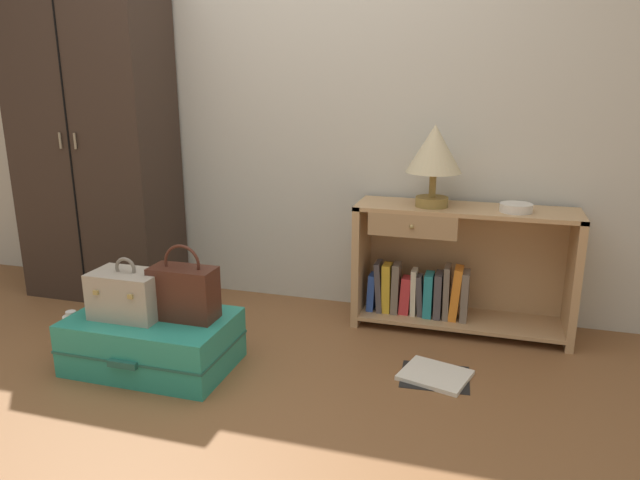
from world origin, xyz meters
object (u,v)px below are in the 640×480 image
at_px(wardrobe, 94,137).
at_px(bowl, 516,208).
at_px(bookshelf, 452,270).
at_px(table_lamp, 434,152).
at_px(suitcase_large, 153,341).
at_px(train_case, 128,294).
at_px(handbag, 184,292).
at_px(bottle, 73,334).
at_px(open_book_on_floor, 435,375).

distance_m(wardrobe, bowl, 2.46).
xyz_separation_m(bookshelf, table_lamp, (-0.12, -0.04, 0.64)).
xyz_separation_m(suitcase_large, train_case, (-0.10, -0.02, 0.24)).
height_order(bowl, train_case, bowl).
bearing_deg(table_lamp, wardrobe, -179.35).
xyz_separation_m(wardrobe, table_lamp, (2.02, 0.02, -0.03)).
relative_size(wardrobe, handbag, 5.55).
bearing_deg(table_lamp, train_case, -146.16).
xyz_separation_m(table_lamp, bottle, (-1.64, -0.83, -0.86)).
bearing_deg(bookshelf, bottle, -153.67).
relative_size(wardrobe, suitcase_large, 2.61).
xyz_separation_m(wardrobe, bookshelf, (2.14, 0.06, -0.66)).
relative_size(bowl, bottle, 0.73).
bearing_deg(train_case, bottle, 175.47).
xyz_separation_m(suitcase_large, handbag, (0.16, 0.03, 0.25)).
bearing_deg(train_case, wardrobe, 131.45).
bearing_deg(bowl, table_lamp, 178.41).
relative_size(bowl, train_case, 0.50).
relative_size(wardrobe, table_lamp, 4.66).
relative_size(bookshelf, suitcase_large, 1.51).
xyz_separation_m(train_case, bottle, (-0.36, 0.03, -0.26)).
xyz_separation_m(bookshelf, handbag, (-1.14, -0.85, 0.06)).
height_order(wardrobe, table_lamp, wardrobe).
xyz_separation_m(wardrobe, bottle, (0.38, -0.81, -0.88)).
bearing_deg(bookshelf, table_lamp, -161.51).
bearing_deg(table_lamp, suitcase_large, -144.82).
bearing_deg(bottle, bookshelf, 26.33).
bearing_deg(table_lamp, bookshelf, 18.49).
xyz_separation_m(bottle, open_book_on_floor, (1.75, 0.27, -0.10)).
bearing_deg(bookshelf, open_book_on_floor, -91.00).
relative_size(table_lamp, train_case, 1.31).
distance_m(suitcase_large, bottle, 0.46).
relative_size(bookshelf, handbag, 3.22).
height_order(bookshelf, table_lamp, table_lamp).
height_order(table_lamp, train_case, table_lamp).
xyz_separation_m(train_case, open_book_on_floor, (1.39, 0.29, -0.35)).
xyz_separation_m(bookshelf, train_case, (-1.41, -0.90, 0.04)).
relative_size(bookshelf, table_lamp, 2.70).
height_order(suitcase_large, train_case, train_case).
bearing_deg(handbag, wardrobe, 142.00).
relative_size(handbag, open_book_on_floor, 1.02).
bearing_deg(wardrobe, bottle, -64.78).
bearing_deg(open_book_on_floor, train_case, -168.10).
distance_m(bookshelf, bowl, 0.48).
bearing_deg(wardrobe, table_lamp, 0.65).
bearing_deg(open_book_on_floor, wardrobe, 165.71).
bearing_deg(train_case, handbag, 12.13).
relative_size(suitcase_large, handbag, 2.13).
height_order(wardrobe, bottle, wardrobe).
bearing_deg(handbag, bookshelf, 36.44).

